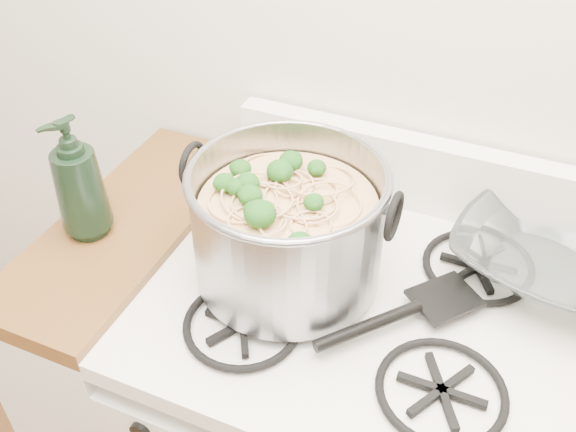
{
  "coord_description": "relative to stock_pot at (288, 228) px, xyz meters",
  "views": [
    {
      "loc": [
        0.19,
        0.48,
        1.74
      ],
      "look_at": [
        -0.14,
        1.25,
        1.06
      ],
      "focal_mm": 40.0,
      "sensor_mm": 36.0,
      "label": 1
    }
  ],
  "objects": [
    {
      "name": "glass_bowl",
      "position": [
        0.42,
        0.19,
        -0.09
      ],
      "size": [
        0.15,
        0.15,
        0.03
      ],
      "primitive_type": "imported",
      "rotation": [
        0.0,
        0.0,
        -0.26
      ],
      "color": "white",
      "rests_on": "gas_range"
    },
    {
      "name": "stock_pot",
      "position": [
        0.0,
        0.0,
        0.0
      ],
      "size": [
        0.37,
        0.34,
        0.23
      ],
      "color": "gray",
      "rests_on": "gas_range"
    },
    {
      "name": "spatula",
      "position": [
        0.28,
        0.04,
        -0.09
      ],
      "size": [
        0.42,
        0.42,
        0.02
      ],
      "primitive_type": null,
      "rotation": [
        0.0,
        0.0,
        -0.71
      ],
      "color": "black",
      "rests_on": "gas_range"
    },
    {
      "name": "bottle",
      "position": [
        -0.41,
        -0.04,
        0.02
      ],
      "size": [
        0.13,
        0.13,
        0.25
      ],
      "primitive_type": "imported",
      "rotation": [
        0.0,
        0.0,
        -0.4
      ],
      "color": "black",
      "rests_on": "counter_left"
    },
    {
      "name": "counter_left",
      "position": [
        -0.36,
        0.02,
        -0.57
      ],
      "size": [
        0.25,
        0.65,
        0.92
      ],
      "color": "silver",
      "rests_on": "ground"
    }
  ]
}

